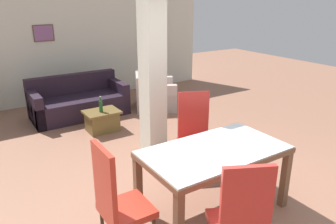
% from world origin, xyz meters
% --- Properties ---
extents(ground_plane, '(18.00, 18.00, 0.00)m').
position_xyz_m(ground_plane, '(0.00, 0.00, 0.00)').
color(ground_plane, '#8F614B').
extents(back_wall, '(7.20, 0.09, 2.70)m').
position_xyz_m(back_wall, '(-0.00, 5.23, 1.35)').
color(back_wall, silver).
rests_on(back_wall, ground_plane).
extents(divider_pillar, '(0.31, 0.34, 2.70)m').
position_xyz_m(divider_pillar, '(0.22, 1.72, 1.35)').
color(divider_pillar, silver).
rests_on(divider_pillar, ground_plane).
extents(dining_table, '(1.61, 0.90, 0.78)m').
position_xyz_m(dining_table, '(0.00, 0.00, 0.62)').
color(dining_table, brown).
rests_on(dining_table, ground_plane).
extents(dining_chair_far_right, '(0.61, 0.61, 1.13)m').
position_xyz_m(dining_chair_far_right, '(0.40, 0.88, 0.58)').
color(dining_chair_far_right, red).
rests_on(dining_chair_far_right, ground_plane).
extents(dining_chair_head_left, '(0.46, 0.46, 1.13)m').
position_xyz_m(dining_chair_head_left, '(-1.18, 0.00, 0.58)').
color(dining_chair_head_left, red).
rests_on(dining_chair_head_left, ground_plane).
extents(dining_chair_near_left, '(0.62, 0.62, 1.13)m').
position_xyz_m(dining_chair_near_left, '(-0.40, -0.83, 0.58)').
color(dining_chair_near_left, red).
rests_on(dining_chair_near_left, ground_plane).
extents(sofa, '(1.89, 0.93, 0.82)m').
position_xyz_m(sofa, '(-0.25, 3.98, 0.28)').
color(sofa, black).
rests_on(sofa, ground_plane).
extents(armchair, '(1.16, 1.18, 0.79)m').
position_xyz_m(armchair, '(1.31, 3.57, 0.28)').
color(armchair, '#BFADA6').
rests_on(armchair, ground_plane).
extents(coffee_table, '(0.62, 0.49, 0.39)m').
position_xyz_m(coffee_table, '(-0.17, 2.93, 0.20)').
color(coffee_table, brown).
rests_on(coffee_table, ground_plane).
extents(bottle, '(0.07, 0.07, 0.29)m').
position_xyz_m(bottle, '(-0.19, 2.89, 0.50)').
color(bottle, '#194C23').
rests_on(bottle, coffee_table).
extents(floor_lamp, '(0.34, 0.34, 1.66)m').
position_xyz_m(floor_lamp, '(2.16, 4.64, 1.40)').
color(floor_lamp, '#B7B7BC').
rests_on(floor_lamp, ground_plane).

